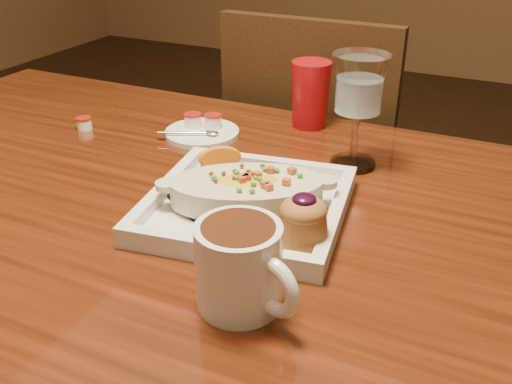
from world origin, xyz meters
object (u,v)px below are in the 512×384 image
at_px(chair_far, 319,180).
at_px(goblet, 359,91).
at_px(saucer, 201,130).
at_px(table, 185,261).
at_px(red_tumbler, 310,95).
at_px(plate, 252,199).
at_px(coffee_mug, 241,264).

xyz_separation_m(chair_far, goblet, (0.19, -0.38, 0.37)).
bearing_deg(chair_far, saucer, 73.30).
bearing_deg(table, saucer, 114.17).
distance_m(chair_far, red_tumbler, 0.40).
height_order(chair_far, goblet, goblet).
relative_size(chair_far, red_tumbler, 7.27).
distance_m(table, plate, 0.16).
xyz_separation_m(table, coffee_mug, (0.18, -0.16, 0.15)).
bearing_deg(red_tumbler, saucer, -141.47).
bearing_deg(saucer, table, -65.83).
bearing_deg(saucer, red_tumbler, 38.53).
height_order(plate, goblet, goblet).
bearing_deg(goblet, saucer, 178.63).
distance_m(coffee_mug, goblet, 0.41).
distance_m(goblet, saucer, 0.32).
distance_m(plate, red_tumbler, 0.37).
xyz_separation_m(coffee_mug, red_tumbler, (-0.13, 0.55, 0.01)).
bearing_deg(coffee_mug, chair_far, 122.79).
xyz_separation_m(table, red_tumbler, (0.05, 0.39, 0.16)).
relative_size(plate, saucer, 2.22).
distance_m(chair_far, goblet, 0.57).
height_order(plate, coffee_mug, coffee_mug).
bearing_deg(goblet, coffee_mug, -90.81).
xyz_separation_m(plate, coffee_mug, (0.07, -0.18, 0.03)).
xyz_separation_m(plate, saucer, (-0.22, 0.23, -0.02)).
height_order(saucer, red_tumbler, red_tumbler).
bearing_deg(red_tumbler, chair_far, 102.61).
xyz_separation_m(saucer, red_tumbler, (0.17, 0.13, 0.05)).
distance_m(chair_far, saucer, 0.47).
height_order(coffee_mug, saucer, coffee_mug).
distance_m(table, chair_far, 0.65).
xyz_separation_m(goblet, saucer, (-0.30, 0.01, -0.12)).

